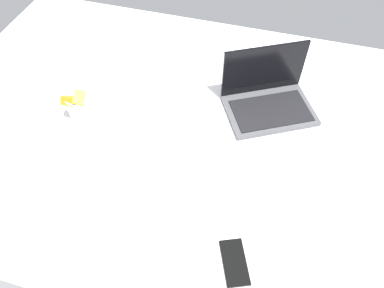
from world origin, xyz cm
name	(u,v)px	position (x,y,z in cm)	size (l,w,h in cm)	color
bed_mattress	(156,134)	(0.00, 0.00, 9.00)	(180.00, 140.00, 18.00)	white
laptop	(268,98)	(40.49, 18.82, 22.41)	(40.01, 36.09, 23.00)	#4C4C51
snack_cup	(79,106)	(-27.01, -6.56, 24.18)	(9.79, 10.13, 15.25)	silver
cell_phone	(235,262)	(41.70, -46.96, 18.40)	(6.80, 14.00, 0.80)	black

